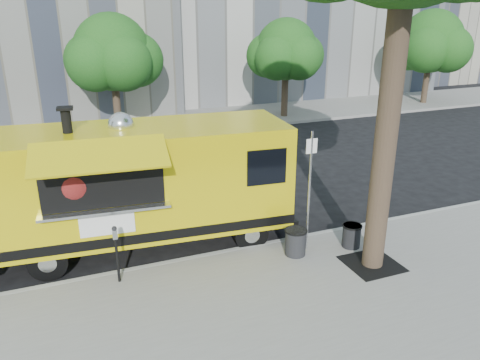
% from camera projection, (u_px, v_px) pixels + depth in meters
% --- Properties ---
extents(ground, '(120.00, 120.00, 0.00)m').
position_uv_depth(ground, '(227.00, 238.00, 12.53)').
color(ground, black).
rests_on(ground, ground).
extents(sidewalk, '(60.00, 6.00, 0.15)m').
position_uv_depth(sidewalk, '(298.00, 323.00, 9.02)').
color(sidewalk, gray).
rests_on(sidewalk, ground).
extents(curb, '(60.00, 0.14, 0.16)m').
position_uv_depth(curb, '(239.00, 251.00, 11.70)').
color(curb, '#999993').
rests_on(curb, ground).
extents(far_sidewalk, '(60.00, 5.00, 0.15)m').
position_uv_depth(far_sidewalk, '(137.00, 125.00, 24.27)').
color(far_sidewalk, gray).
rests_on(far_sidewalk, ground).
extents(tree_well, '(1.20, 1.20, 0.02)m').
position_uv_depth(tree_well, '(372.00, 264.00, 10.95)').
color(tree_well, black).
rests_on(tree_well, sidewalk).
extents(far_tree_b, '(3.60, 3.60, 5.50)m').
position_uv_depth(far_tree_b, '(112.00, 52.00, 21.93)').
color(far_tree_b, '#33261C').
rests_on(far_tree_b, far_sidewalk).
extents(far_tree_c, '(3.24, 3.24, 5.21)m').
position_uv_depth(far_tree_c, '(286.00, 50.00, 24.84)').
color(far_tree_c, '#33261C').
rests_on(far_tree_c, far_sidewalk).
extents(far_tree_d, '(3.78, 3.78, 5.64)m').
position_uv_depth(far_tree_d, '(431.00, 41.00, 28.44)').
color(far_tree_d, '#33261C').
rests_on(far_tree_d, far_sidewalk).
extents(sign_post, '(0.28, 0.06, 3.00)m').
position_uv_depth(sign_post, '(310.00, 185.00, 11.08)').
color(sign_post, silver).
rests_on(sign_post, sidewalk).
extents(parking_meter, '(0.11, 0.11, 1.33)m').
position_uv_depth(parking_meter, '(116.00, 248.00, 9.97)').
color(parking_meter, black).
rests_on(parking_meter, sidewalk).
extents(food_truck, '(7.59, 3.75, 3.68)m').
position_uv_depth(food_truck, '(143.00, 182.00, 11.57)').
color(food_truck, '#D3BE0A').
rests_on(food_truck, ground).
extents(trash_bin_left, '(0.55, 0.55, 0.65)m').
position_uv_depth(trash_bin_left, '(296.00, 241.00, 11.27)').
color(trash_bin_left, black).
rests_on(trash_bin_left, sidewalk).
extents(trash_bin_right, '(0.49, 0.49, 0.59)m').
position_uv_depth(trash_bin_right, '(351.00, 235.00, 11.66)').
color(trash_bin_right, black).
rests_on(trash_bin_right, sidewalk).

